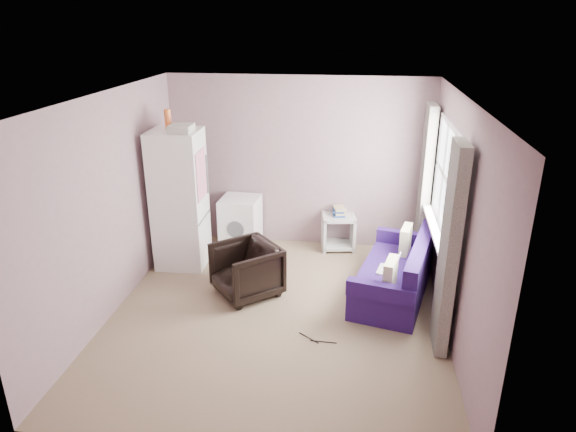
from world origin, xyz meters
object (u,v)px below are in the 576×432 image
(armchair, at_px, (246,268))
(fridge, at_px, (180,199))
(side_table, at_px, (338,229))
(sofa, at_px, (398,275))
(washing_machine, at_px, (241,222))

(armchair, xyz_separation_m, fridge, (-1.06, 0.74, 0.59))
(side_table, bearing_deg, sofa, -58.96)
(armchair, height_order, sofa, sofa)
(washing_machine, height_order, sofa, washing_machine)
(armchair, xyz_separation_m, washing_machine, (-0.38, 1.38, 0.04))
(armchair, distance_m, sofa, 1.86)
(side_table, bearing_deg, washing_machine, -173.58)
(side_table, xyz_separation_m, sofa, (0.79, -1.31, -0.03))
(washing_machine, distance_m, sofa, 2.52)
(washing_machine, relative_size, sofa, 0.42)
(armchair, height_order, washing_machine, washing_machine)
(fridge, xyz_separation_m, washing_machine, (0.67, 0.64, -0.55))
(fridge, distance_m, side_table, 2.36)
(armchair, relative_size, fridge, 0.34)
(washing_machine, relative_size, side_table, 1.19)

